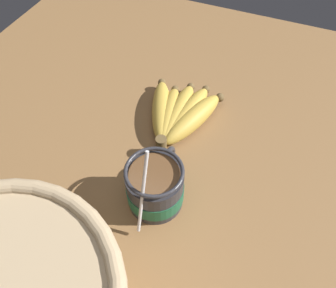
# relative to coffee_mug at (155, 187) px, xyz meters

# --- Properties ---
(table) EXTENTS (1.18, 1.18, 0.03)m
(table) POSITION_rel_coffee_mug_xyz_m (0.03, -0.03, -0.05)
(table) COLOR brown
(table) RESTS_ON ground
(coffee_mug) EXTENTS (0.15, 0.09, 0.16)m
(coffee_mug) POSITION_rel_coffee_mug_xyz_m (0.00, 0.00, 0.00)
(coffee_mug) COLOR #28282D
(coffee_mug) RESTS_ON table
(banana_bunch) EXTENTS (0.19, 0.16, 0.04)m
(banana_bunch) POSITION_rel_coffee_mug_xyz_m (0.18, 0.03, -0.02)
(banana_bunch) COLOR brown
(banana_bunch) RESTS_ON table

